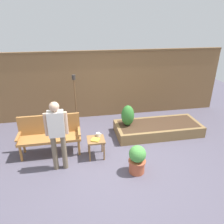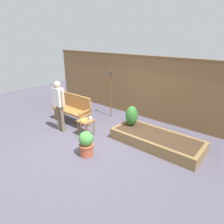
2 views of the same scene
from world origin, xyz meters
name	(u,v)px [view 1 (image 1 of 2)]	position (x,y,z in m)	size (l,w,h in m)	color
ground_plane	(112,161)	(0.00, 0.00, 0.00)	(14.00, 14.00, 0.00)	#514C5B
fence_back	(97,84)	(0.00, 2.60, 1.09)	(8.40, 0.14, 2.16)	brown
garden_bench	(50,132)	(-1.39, 0.66, 0.54)	(1.44, 0.48, 0.94)	#A87038
side_table	(96,142)	(-0.33, 0.25, 0.40)	(0.40, 0.40, 0.48)	olive
cup_on_table	(98,134)	(-0.26, 0.37, 0.52)	(0.13, 0.10, 0.08)	silver
book_on_table	(95,140)	(-0.35, 0.19, 0.49)	(0.18, 0.16, 0.03)	gold
potted_boxwood	(137,159)	(0.45, -0.47, 0.33)	(0.37, 0.37, 0.64)	#B75638
raised_planter_bed	(158,128)	(1.53, 1.05, 0.15)	(2.40, 1.00, 0.30)	olive
shrub_near_bench	(128,115)	(0.66, 1.14, 0.59)	(0.36, 0.36, 0.58)	brown
tiki_torch	(75,92)	(-0.73, 1.86, 1.11)	(0.10, 0.10, 1.62)	brown
person_by_bench	(57,131)	(-1.15, -0.04, 0.93)	(0.47, 0.20, 1.56)	#70604C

